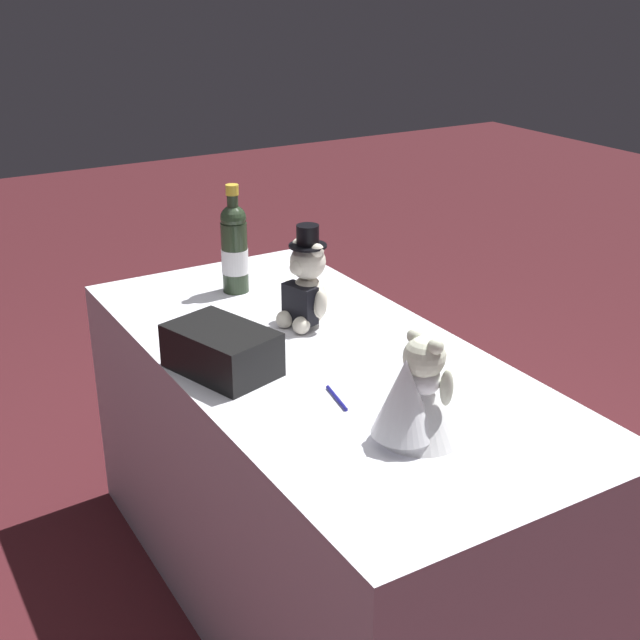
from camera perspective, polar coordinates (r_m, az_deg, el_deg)
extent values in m
plane|color=#47191E|center=(2.67, 0.00, -17.85)|extent=(12.00, 12.00, 0.00)
cube|color=white|center=(2.43, 0.00, -10.79)|extent=(1.65, 0.78, 0.79)
ellipsoid|color=silver|center=(2.40, -0.81, 1.33)|extent=(0.12, 0.11, 0.15)
cube|color=black|center=(2.38, -1.36, 1.12)|extent=(0.11, 0.07, 0.11)
sphere|color=silver|center=(2.36, -0.83, 3.97)|extent=(0.10, 0.10, 0.10)
sphere|color=silver|center=(2.33, -1.56, 3.57)|extent=(0.04, 0.04, 0.04)
sphere|color=silver|center=(2.37, -1.46, 5.09)|extent=(0.04, 0.04, 0.04)
sphere|color=silver|center=(2.32, -0.19, 4.72)|extent=(0.04, 0.04, 0.04)
ellipsoid|color=silver|center=(2.43, -2.13, 1.85)|extent=(0.04, 0.04, 0.08)
ellipsoid|color=silver|center=(2.35, 0.05, 1.10)|extent=(0.04, 0.04, 0.08)
sphere|color=silver|center=(2.40, -2.41, 0.05)|extent=(0.05, 0.05, 0.05)
sphere|color=silver|center=(2.36, -1.28, -0.37)|extent=(0.05, 0.05, 0.05)
cylinder|color=black|center=(2.34, -0.84, 5.05)|extent=(0.11, 0.11, 0.01)
cylinder|color=black|center=(2.34, -0.84, 5.77)|extent=(0.06, 0.06, 0.06)
cone|color=white|center=(1.85, 6.89, -5.73)|extent=(0.19, 0.19, 0.15)
ellipsoid|color=white|center=(1.82, 6.98, -3.97)|extent=(0.08, 0.08, 0.07)
sphere|color=silver|center=(1.79, 7.06, -2.50)|extent=(0.09, 0.09, 0.09)
sphere|color=silver|center=(1.82, 7.96, -2.34)|extent=(0.04, 0.04, 0.04)
sphere|color=silver|center=(1.76, 7.82, -1.78)|extent=(0.04, 0.04, 0.04)
sphere|color=silver|center=(1.80, 6.42, -1.09)|extent=(0.04, 0.04, 0.04)
ellipsoid|color=silver|center=(1.80, 8.64, -4.53)|extent=(0.03, 0.03, 0.09)
ellipsoid|color=silver|center=(1.87, 6.44, -3.36)|extent=(0.03, 0.03, 0.09)
cone|color=white|center=(1.80, 5.74, -5.17)|extent=(0.15, 0.15, 0.18)
cylinder|color=#283723|center=(2.65, -5.78, 4.24)|extent=(0.08, 0.08, 0.22)
sphere|color=#283723|center=(2.61, -5.89, 6.86)|extent=(0.08, 0.08, 0.08)
cylinder|color=#283723|center=(2.60, -5.94, 8.03)|extent=(0.03, 0.03, 0.09)
cylinder|color=gold|center=(2.59, -5.97, 8.75)|extent=(0.04, 0.04, 0.03)
cylinder|color=silver|center=(2.65, -5.77, 4.01)|extent=(0.08, 0.08, 0.08)
cylinder|color=navy|center=(2.01, 1.13, -5.29)|extent=(0.12, 0.03, 0.01)
cone|color=silver|center=(2.06, 0.52, -4.54)|extent=(0.01, 0.01, 0.01)
cube|color=black|center=(2.14, -6.67, -2.03)|extent=(0.32, 0.25, 0.12)
cube|color=#B7B7BF|center=(2.13, -8.99, -2.26)|extent=(0.03, 0.02, 0.03)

